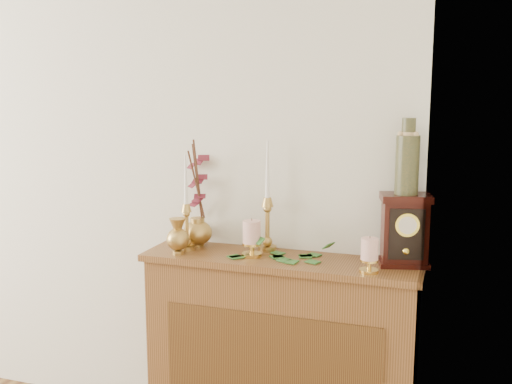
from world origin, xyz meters
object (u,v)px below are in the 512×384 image
(candlestick_left, at_px, (187,219))
(mantel_clock, at_px, (405,231))
(bud_vase, at_px, (178,237))
(ceramic_vase, at_px, (407,160))
(candlestick_center, at_px, (267,215))
(ginger_jar, at_px, (198,197))

(candlestick_left, height_order, mantel_clock, candlestick_left)
(bud_vase, xyz_separation_m, mantel_clock, (0.98, 0.15, 0.07))
(ceramic_vase, bearing_deg, candlestick_center, 176.59)
(mantel_clock, bearing_deg, ginger_jar, 163.49)
(candlestick_left, distance_m, candlestick_center, 0.37)
(candlestick_left, distance_m, ginger_jar, 0.15)
(mantel_clock, xyz_separation_m, ceramic_vase, (-0.00, 0.00, 0.30))
(candlestick_center, bearing_deg, ginger_jar, 178.60)
(bud_vase, distance_m, ceramic_vase, 1.06)
(bud_vase, xyz_separation_m, ginger_jar, (0.01, 0.20, 0.15))
(mantel_clock, relative_size, ceramic_vase, 0.97)
(bud_vase, bearing_deg, candlestick_center, 27.97)
(bud_vase, height_order, mantel_clock, mantel_clock)
(candlestick_center, bearing_deg, ceramic_vase, -3.41)
(ceramic_vase, bearing_deg, mantel_clock, -76.33)
(ginger_jar, bearing_deg, candlestick_left, -94.16)
(candlestick_center, relative_size, ginger_jar, 0.99)
(bud_vase, relative_size, ceramic_vase, 0.52)
(ginger_jar, bearing_deg, mantel_clock, -2.84)
(candlestick_left, height_order, candlestick_center, candlestick_center)
(mantel_clock, bearing_deg, candlestick_left, 170.47)
(candlestick_left, xyz_separation_m, ceramic_vase, (0.97, 0.07, 0.30))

